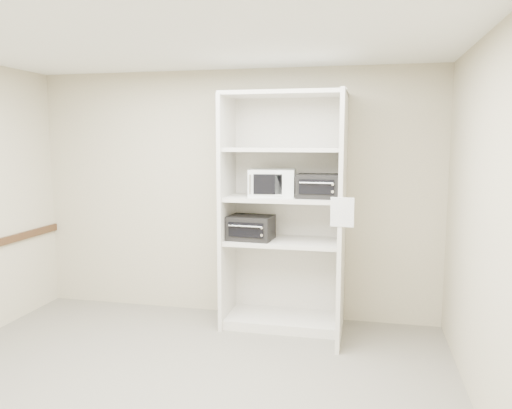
% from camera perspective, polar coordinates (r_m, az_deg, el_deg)
% --- Properties ---
extents(floor, '(4.50, 4.00, 0.01)m').
position_cam_1_polar(floor, '(4.10, -10.34, -21.09)').
color(floor, '#5E5A52').
rests_on(floor, ground).
extents(ceiling, '(4.50, 4.00, 0.01)m').
position_cam_1_polar(ceiling, '(3.68, -11.37, 19.08)').
color(ceiling, white).
extents(wall_back, '(4.50, 0.02, 2.70)m').
position_cam_1_polar(wall_back, '(5.53, -2.65, 1.20)').
color(wall_back, tan).
rests_on(wall_back, ground).
extents(wall_right, '(0.02, 4.00, 2.70)m').
position_cam_1_polar(wall_right, '(3.46, 25.94, -3.26)').
color(wall_right, tan).
rests_on(wall_right, ground).
extents(shelving_unit, '(1.24, 0.92, 2.42)m').
position_cam_1_polar(shelving_unit, '(5.13, 3.70, -1.75)').
color(shelving_unit, silver).
rests_on(shelving_unit, floor).
extents(microwave, '(0.49, 0.39, 0.28)m').
position_cam_1_polar(microwave, '(5.13, 1.87, 2.50)').
color(microwave, white).
rests_on(microwave, shelving_unit).
extents(toaster_oven_upper, '(0.43, 0.33, 0.24)m').
position_cam_1_polar(toaster_oven_upper, '(5.01, 7.16, 2.11)').
color(toaster_oven_upper, black).
rests_on(toaster_oven_upper, shelving_unit).
extents(toaster_oven_lower, '(0.47, 0.37, 0.25)m').
position_cam_1_polar(toaster_oven_lower, '(5.17, -0.58, -2.66)').
color(toaster_oven_lower, black).
rests_on(toaster_oven_lower, shelving_unit).
extents(paper_sign, '(0.20, 0.02, 0.26)m').
position_cam_1_polar(paper_sign, '(4.43, 9.82, -0.88)').
color(paper_sign, white).
rests_on(paper_sign, shelving_unit).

